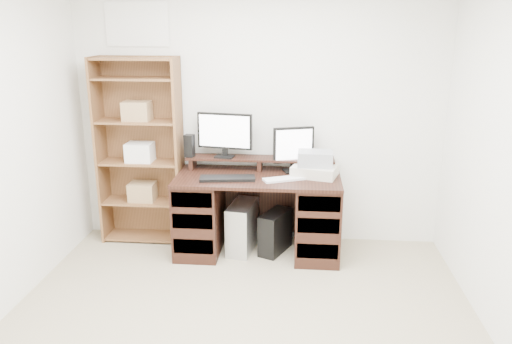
# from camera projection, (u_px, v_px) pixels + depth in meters

# --- Properties ---
(room) EXTENTS (3.54, 4.04, 2.54)m
(room) POSITION_uv_depth(u_px,v_px,m) (229.00, 176.00, 2.85)
(room) COLOR tan
(room) RESTS_ON ground
(desk) EXTENTS (1.50, 0.70, 0.75)m
(desk) POSITION_uv_depth(u_px,v_px,m) (258.00, 213.00, 4.66)
(desk) COLOR black
(desk) RESTS_ON ground
(riser_shelf) EXTENTS (1.40, 0.22, 0.12)m
(riser_shelf) POSITION_uv_depth(u_px,v_px,m) (260.00, 160.00, 4.73)
(riser_shelf) COLOR black
(riser_shelf) RESTS_ON desk
(monitor_wide) EXTENTS (0.53, 0.16, 0.42)m
(monitor_wide) POSITION_uv_depth(u_px,v_px,m) (225.00, 133.00, 4.67)
(monitor_wide) COLOR black
(monitor_wide) RESTS_ON riser_shelf
(monitor_small) EXTENTS (0.38, 0.19, 0.42)m
(monitor_small) POSITION_uv_depth(u_px,v_px,m) (294.00, 148.00, 4.64)
(monitor_small) COLOR black
(monitor_small) RESTS_ON desk
(speaker) EXTENTS (0.10, 0.10, 0.21)m
(speaker) POSITION_uv_depth(u_px,v_px,m) (189.00, 146.00, 4.72)
(speaker) COLOR black
(speaker) RESTS_ON riser_shelf
(keyboard_black) EXTENTS (0.51, 0.22, 0.03)m
(keyboard_black) POSITION_uv_depth(u_px,v_px,m) (227.00, 178.00, 4.44)
(keyboard_black) COLOR black
(keyboard_black) RESTS_ON desk
(keyboard_white) EXTENTS (0.42, 0.27, 0.02)m
(keyboard_white) POSITION_uv_depth(u_px,v_px,m) (286.00, 179.00, 4.44)
(keyboard_white) COLOR silver
(keyboard_white) RESTS_ON desk
(mouse) EXTENTS (0.10, 0.09, 0.04)m
(mouse) POSITION_uv_depth(u_px,v_px,m) (326.00, 179.00, 4.40)
(mouse) COLOR white
(mouse) RESTS_ON desk
(printer) EXTENTS (0.45, 0.38, 0.10)m
(printer) POSITION_uv_depth(u_px,v_px,m) (315.00, 171.00, 4.54)
(printer) COLOR beige
(printer) RESTS_ON desk
(basket) EXTENTS (0.32, 0.23, 0.13)m
(basket) POSITION_uv_depth(u_px,v_px,m) (315.00, 159.00, 4.51)
(basket) COLOR gray
(basket) RESTS_ON printer
(tower_silver) EXTENTS (0.28, 0.49, 0.47)m
(tower_silver) POSITION_uv_depth(u_px,v_px,m) (242.00, 227.00, 4.74)
(tower_silver) COLOR #B9BCC0
(tower_silver) RESTS_ON ground
(tower_black) EXTENTS (0.31, 0.43, 0.40)m
(tower_black) POSITION_uv_depth(u_px,v_px,m) (275.00, 232.00, 4.71)
(tower_black) COLOR black
(tower_black) RESTS_ON ground
(bookshelf) EXTENTS (0.80, 0.30, 1.80)m
(bookshelf) POSITION_uv_depth(u_px,v_px,m) (141.00, 150.00, 4.81)
(bookshelf) COLOR brown
(bookshelf) RESTS_ON ground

